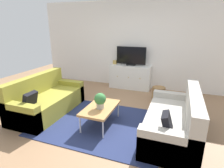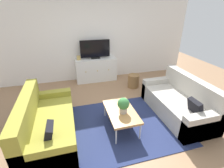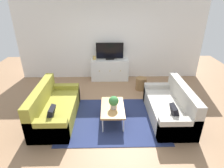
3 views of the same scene
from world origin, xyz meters
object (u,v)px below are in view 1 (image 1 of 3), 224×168
at_px(couch_left_side, 45,101).
at_px(potted_plant, 100,100).
at_px(mantel_clock, 115,62).
at_px(coffee_table, 101,108).
at_px(wicker_basket, 158,94).
at_px(couch_right_side, 176,122).
at_px(flat_screen_tv, 131,56).
at_px(tv_console, 130,77).

relative_size(couch_left_side, potted_plant, 5.77).
distance_m(potted_plant, mantel_clock, 2.60).
bearing_deg(potted_plant, coffee_table, 108.55).
bearing_deg(wicker_basket, couch_right_side, -72.76).
bearing_deg(flat_screen_tv, coffee_table, -89.05).
relative_size(flat_screen_tv, mantel_clock, 7.12).
bearing_deg(coffee_table, mantel_clock, 103.03).
bearing_deg(wicker_basket, flat_screen_tv, 140.11).
xyz_separation_m(couch_left_side, mantel_clock, (0.87, 2.37, 0.53)).
bearing_deg(wicker_basket, mantel_clock, 151.97).
xyz_separation_m(couch_left_side, wicker_basket, (2.39, 1.56, -0.09)).
xyz_separation_m(mantel_clock, wicker_basket, (1.52, -0.81, -0.62)).
bearing_deg(mantel_clock, couch_right_side, -49.80).
relative_size(coffee_table, potted_plant, 3.03).
height_order(potted_plant, tv_console, tv_console).
relative_size(couch_right_side, potted_plant, 5.77).
distance_m(couch_left_side, flat_screen_tv, 2.87).
xyz_separation_m(tv_console, mantel_clock, (-0.53, 0.00, 0.44)).
height_order(mantel_clock, wicker_basket, mantel_clock).
xyz_separation_m(potted_plant, flat_screen_tv, (-0.06, 2.54, 0.47)).
height_order(tv_console, mantel_clock, mantel_clock).
relative_size(tv_console, mantel_clock, 9.97).
relative_size(couch_left_side, couch_right_side, 1.00).
xyz_separation_m(couch_right_side, tv_console, (-1.48, 2.37, 0.09)).
distance_m(couch_right_side, tv_console, 2.80).
bearing_deg(tv_console, couch_right_side, -58.10).
height_order(couch_left_side, tv_console, couch_left_side).
bearing_deg(coffee_table, potted_plant, -71.45).
relative_size(flat_screen_tv, wicker_basket, 2.36).
distance_m(flat_screen_tv, mantel_clock, 0.57).
bearing_deg(couch_right_side, wicker_basket, 107.24).
distance_m(coffee_table, flat_screen_tv, 2.57).
distance_m(couch_right_side, wicker_basket, 1.64).
height_order(coffee_table, potted_plant, potted_plant).
relative_size(coffee_table, tv_console, 0.73).
bearing_deg(couch_left_side, coffee_table, -3.40).
xyz_separation_m(coffee_table, flat_screen_tv, (-0.04, 2.48, 0.67)).
distance_m(couch_left_side, mantel_clock, 2.58).
bearing_deg(coffee_table, couch_right_side, 3.41).
distance_m(couch_left_side, tv_console, 2.76).
relative_size(potted_plant, mantel_clock, 2.39).
distance_m(potted_plant, tv_console, 2.53).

